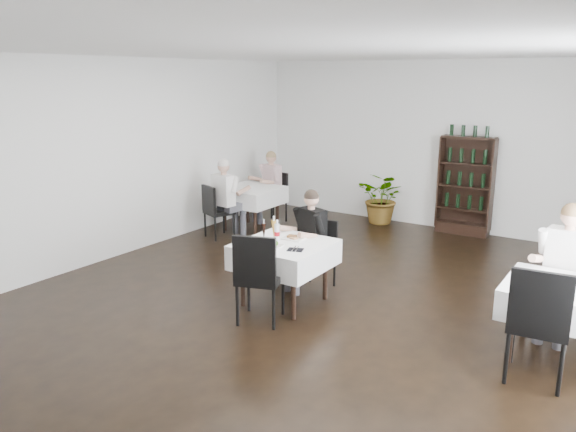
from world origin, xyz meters
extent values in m
plane|color=black|center=(0.00, 0.00, 0.00)|extent=(9.00, 9.00, 0.00)
plane|color=white|center=(0.00, 0.00, 3.00)|extent=(9.00, 9.00, 0.00)
plane|color=white|center=(0.00, 4.50, 1.50)|extent=(7.00, 0.00, 7.00)
plane|color=white|center=(-3.50, 0.00, 1.50)|extent=(0.00, 9.00, 9.00)
cube|color=black|center=(0.60, 4.32, 0.10)|extent=(0.90, 0.28, 0.20)
cylinder|color=black|center=(-0.67, -0.36, 0.35)|extent=(0.06, 0.06, 0.71)
cylinder|color=black|center=(-0.67, 0.36, 0.35)|extent=(0.06, 0.06, 0.71)
cylinder|color=black|center=(0.07, -0.36, 0.35)|extent=(0.06, 0.06, 0.71)
cylinder|color=black|center=(0.07, 0.36, 0.35)|extent=(0.06, 0.06, 0.71)
cube|color=black|center=(-0.30, 0.00, 0.73)|extent=(0.85, 0.85, 0.04)
cube|color=white|center=(-0.30, 0.00, 0.62)|extent=(1.03, 1.03, 0.30)
cylinder|color=black|center=(-3.04, 2.16, 0.35)|extent=(0.06, 0.06, 0.71)
cylinder|color=black|center=(-3.04, 2.84, 0.35)|extent=(0.06, 0.06, 0.71)
cylinder|color=black|center=(-2.36, 2.16, 0.35)|extent=(0.06, 0.06, 0.71)
cylinder|color=black|center=(-2.36, 2.84, 0.35)|extent=(0.06, 0.06, 0.71)
cube|color=black|center=(-2.70, 2.50, 0.73)|extent=(0.80, 0.80, 0.04)
cube|color=white|center=(-2.70, 2.50, 0.62)|extent=(0.98, 0.98, 0.30)
cylinder|color=black|center=(2.36, -0.04, 0.35)|extent=(0.06, 0.06, 0.71)
cylinder|color=black|center=(2.36, 0.64, 0.35)|extent=(0.06, 0.06, 0.71)
cube|color=black|center=(2.70, 0.30, 0.73)|extent=(0.80, 0.80, 0.04)
cube|color=white|center=(2.70, 0.30, 0.62)|extent=(0.98, 0.98, 0.30)
imported|color=#2D5E20|center=(-0.88, 4.20, 0.49)|extent=(0.95, 0.84, 0.98)
cylinder|color=black|center=(-0.36, 0.42, 0.20)|extent=(0.03, 0.03, 0.41)
cylinder|color=black|center=(-0.40, 0.78, 0.20)|extent=(0.03, 0.03, 0.41)
cylinder|color=black|center=(-0.01, 0.47, 0.20)|extent=(0.03, 0.03, 0.41)
cylinder|color=black|center=(-0.05, 0.82, 0.20)|extent=(0.03, 0.03, 0.41)
cube|color=black|center=(-0.21, 0.62, 0.44)|extent=(0.45, 0.45, 0.06)
cube|color=black|center=(-0.23, 0.81, 0.67)|extent=(0.41, 0.09, 0.44)
cylinder|color=black|center=(-0.11, -0.31, 0.24)|extent=(0.04, 0.04, 0.48)
cylinder|color=black|center=(0.03, -0.71, 0.24)|extent=(0.04, 0.04, 0.48)
cylinder|color=black|center=(-0.51, -0.45, 0.24)|extent=(0.04, 0.04, 0.48)
cylinder|color=black|center=(-0.37, -0.85, 0.24)|extent=(0.04, 0.04, 0.48)
cube|color=black|center=(-0.24, -0.58, 0.51)|extent=(0.62, 0.62, 0.07)
cube|color=black|center=(-0.17, -0.79, 0.80)|extent=(0.47, 0.21, 0.52)
cylinder|color=black|center=(-2.88, 2.96, 0.21)|extent=(0.03, 0.03, 0.43)
cylinder|color=black|center=(-2.84, 3.34, 0.21)|extent=(0.03, 0.03, 0.43)
cylinder|color=black|center=(-2.51, 2.92, 0.21)|extent=(0.03, 0.03, 0.43)
cylinder|color=black|center=(-2.47, 3.30, 0.21)|extent=(0.03, 0.03, 0.43)
cube|color=black|center=(-2.67, 3.13, 0.46)|extent=(0.47, 0.47, 0.07)
cube|color=black|center=(-2.65, 3.32, 0.71)|extent=(0.43, 0.09, 0.47)
cylinder|color=black|center=(-2.60, 1.88, 0.21)|extent=(0.03, 0.03, 0.42)
cylinder|color=black|center=(-2.73, 1.53, 0.21)|extent=(0.03, 0.03, 0.42)
cylinder|color=black|center=(-2.94, 2.01, 0.21)|extent=(0.03, 0.03, 0.42)
cylinder|color=black|center=(-3.07, 1.66, 0.21)|extent=(0.03, 0.03, 0.42)
cube|color=black|center=(-2.84, 1.77, 0.45)|extent=(0.54, 0.54, 0.06)
cube|color=black|center=(-2.90, 1.59, 0.70)|extent=(0.41, 0.19, 0.46)
cylinder|color=black|center=(2.73, 0.80, 0.23)|extent=(0.04, 0.04, 0.45)
cylinder|color=black|center=(2.59, 1.16, 0.23)|extent=(0.04, 0.04, 0.45)
cylinder|color=black|center=(2.82, 0.02, 0.25)|extent=(0.04, 0.04, 0.51)
cylinder|color=black|center=(2.86, -0.42, 0.25)|extent=(0.04, 0.04, 0.51)
cylinder|color=black|center=(2.38, -0.02, 0.25)|extent=(0.04, 0.04, 0.51)
cylinder|color=black|center=(2.42, -0.46, 0.25)|extent=(0.04, 0.04, 0.51)
cube|color=black|center=(2.62, -0.22, 0.54)|extent=(0.56, 0.56, 0.08)
cube|color=black|center=(2.64, -0.45, 0.84)|extent=(0.51, 0.10, 0.55)
cube|color=#44454D|center=(-0.43, 0.49, 0.51)|extent=(0.25, 0.41, 0.13)
cylinder|color=#44454D|center=(-0.49, 0.34, 0.22)|extent=(0.10, 0.10, 0.45)
cube|color=#44454D|center=(-0.26, 0.43, 0.51)|extent=(0.25, 0.41, 0.13)
cylinder|color=#44454D|center=(-0.31, 0.27, 0.22)|extent=(0.10, 0.10, 0.45)
cube|color=black|center=(-0.29, 0.62, 0.82)|extent=(0.41, 0.31, 0.50)
cylinder|color=tan|center=(-0.57, 0.46, 0.80)|extent=(0.16, 0.29, 0.14)
cylinder|color=tan|center=(-0.17, 0.32, 0.80)|extent=(0.16, 0.29, 0.14)
sphere|color=tan|center=(-0.29, 0.61, 1.20)|extent=(0.19, 0.19, 0.19)
sphere|color=black|center=(-0.29, 0.61, 1.23)|extent=(0.19, 0.19, 0.19)
cube|color=#44454D|center=(-2.90, 3.10, 0.52)|extent=(0.26, 0.41, 0.13)
cylinder|color=#44454D|center=(-2.96, 2.95, 0.23)|extent=(0.10, 0.10, 0.46)
cube|color=#44454D|center=(-2.73, 3.03, 0.52)|extent=(0.26, 0.41, 0.13)
cylinder|color=#44454D|center=(-2.79, 2.88, 0.23)|extent=(0.10, 0.10, 0.46)
cube|color=#CDA8AA|center=(-2.75, 3.23, 0.83)|extent=(0.42, 0.33, 0.51)
cylinder|color=tan|center=(-3.04, 3.08, 0.81)|extent=(0.18, 0.30, 0.14)
cylinder|color=tan|center=(-2.64, 2.92, 0.81)|extent=(0.18, 0.30, 0.14)
sphere|color=tan|center=(-2.76, 3.22, 1.22)|extent=(0.20, 0.20, 0.20)
sphere|color=olive|center=(-2.76, 3.22, 1.25)|extent=(0.20, 0.20, 0.20)
cube|color=#44454D|center=(-2.59, 1.92, 0.53)|extent=(0.19, 0.42, 0.13)
cylinder|color=#44454D|center=(-2.57, 2.09, 0.23)|extent=(0.11, 0.11, 0.47)
cube|color=#44454D|center=(-2.78, 1.94, 0.53)|extent=(0.19, 0.42, 0.13)
cylinder|color=#44454D|center=(-2.76, 2.11, 0.23)|extent=(0.11, 0.11, 0.47)
cube|color=white|center=(-2.71, 1.75, 0.85)|extent=(0.41, 0.26, 0.53)
cylinder|color=tan|center=(-2.46, 1.98, 0.83)|extent=(0.11, 0.30, 0.15)
cylinder|color=tan|center=(-2.90, 2.03, 0.83)|extent=(0.11, 0.30, 0.15)
sphere|color=tan|center=(-2.71, 1.77, 1.25)|extent=(0.20, 0.20, 0.20)
sphere|color=beige|center=(-2.71, 1.77, 1.28)|extent=(0.20, 0.20, 0.20)
cube|color=#44454D|center=(2.54, 0.74, 0.57)|extent=(0.19, 0.44, 0.14)
cylinder|color=#44454D|center=(2.52, 0.56, 0.25)|extent=(0.11, 0.11, 0.49)
cube|color=#44454D|center=(2.74, 0.72, 0.57)|extent=(0.19, 0.44, 0.14)
cylinder|color=#44454D|center=(2.72, 0.54, 0.25)|extent=(0.11, 0.11, 0.49)
cube|color=white|center=(2.66, 0.92, 0.90)|extent=(0.43, 0.27, 0.56)
cylinder|color=tan|center=(2.40, 0.68, 0.88)|extent=(0.11, 0.32, 0.16)
sphere|color=tan|center=(2.66, 0.90, 1.32)|extent=(0.21, 0.21, 0.21)
sphere|color=brown|center=(2.66, 0.90, 1.35)|extent=(0.21, 0.21, 0.21)
cube|color=white|center=(-0.29, 0.21, 0.78)|extent=(0.27, 0.27, 0.02)
cube|color=#573319|center=(-0.32, 0.19, 0.80)|extent=(0.12, 0.10, 0.03)
sphere|color=#36681B|center=(-0.22, 0.25, 0.82)|extent=(0.06, 0.06, 0.06)
cube|color=#8F6141|center=(-0.26, 0.15, 0.80)|extent=(0.11, 0.10, 0.02)
cube|color=white|center=(-0.34, -0.25, 0.78)|extent=(0.28, 0.28, 0.02)
cube|color=#573319|center=(-0.37, -0.27, 0.80)|extent=(0.12, 0.11, 0.02)
sphere|color=#36681B|center=(-0.28, -0.21, 0.82)|extent=(0.06, 0.06, 0.06)
cube|color=#8F6141|center=(-0.32, -0.31, 0.80)|extent=(0.10, 0.09, 0.02)
cone|color=black|center=(-0.58, -0.03, 0.87)|extent=(0.06, 0.06, 0.21)
cylinder|color=silver|center=(-0.58, -0.03, 1.00)|extent=(0.02, 0.02, 0.05)
cone|color=gold|center=(-0.50, 0.06, 0.89)|extent=(0.07, 0.07, 0.23)
cylinder|color=silver|center=(-0.50, 0.06, 1.03)|extent=(0.02, 0.02, 0.06)
cylinder|color=silver|center=(-0.42, 0.01, 0.88)|extent=(0.06, 0.06, 0.21)
cylinder|color=#A30912|center=(-0.42, 0.01, 0.86)|extent=(0.07, 0.07, 0.05)
cylinder|color=silver|center=(-0.42, 0.01, 1.01)|extent=(0.03, 0.03, 0.05)
cube|color=black|center=(-0.03, -0.18, 0.77)|extent=(0.21, 0.19, 0.01)
cylinder|color=silver|center=(-0.05, -0.18, 0.78)|extent=(0.08, 0.19, 0.01)
cylinder|color=silver|center=(-0.01, -0.18, 0.78)|extent=(0.09, 0.19, 0.01)
camera|label=1|loc=(3.31, -5.38, 2.73)|focal=35.00mm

